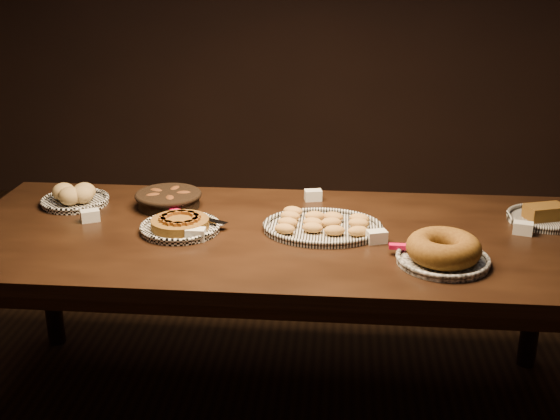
# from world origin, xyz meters

# --- Properties ---
(ground) EXTENTS (5.00, 5.00, 0.00)m
(ground) POSITION_xyz_m (0.00, 0.00, 0.00)
(ground) COLOR black
(ground) RESTS_ON ground
(buffet_table) EXTENTS (2.40, 1.00, 0.75)m
(buffet_table) POSITION_xyz_m (0.00, 0.00, 0.68)
(buffet_table) COLOR black
(buffet_table) RESTS_ON ground
(apple_tart_plate) EXTENTS (0.33, 0.30, 0.06)m
(apple_tart_plate) POSITION_xyz_m (-0.36, -0.02, 0.77)
(apple_tart_plate) COLOR white
(apple_tart_plate) RESTS_ON buffet_table
(madeleine_platter) EXTENTS (0.44, 0.36, 0.05)m
(madeleine_platter) POSITION_xyz_m (0.17, 0.04, 0.77)
(madeleine_platter) COLOR black
(madeleine_platter) RESTS_ON buffet_table
(bundt_cake_plate) EXTENTS (0.33, 0.31, 0.10)m
(bundt_cake_plate) POSITION_xyz_m (0.58, -0.22, 0.79)
(bundt_cake_plate) COLOR black
(bundt_cake_plate) RESTS_ON buffet_table
(croissant_basket) EXTENTS (0.31, 0.31, 0.07)m
(croissant_basket) POSITION_xyz_m (-0.47, 0.24, 0.79)
(croissant_basket) COLOR black
(croissant_basket) RESTS_ON buffet_table
(bread_roll_plate) EXTENTS (0.28, 0.28, 0.09)m
(bread_roll_plate) POSITION_xyz_m (-0.86, 0.23, 0.78)
(bread_roll_plate) COLOR white
(bread_roll_plate) RESTS_ON buffet_table
(loaf_plate) EXTENTS (0.29, 0.29, 0.07)m
(loaf_plate) POSITION_xyz_m (1.02, 0.20, 0.77)
(loaf_plate) COLOR black
(loaf_plate) RESTS_ON buffet_table
(tent_cards) EXTENTS (1.72, 0.52, 0.04)m
(tent_cards) POSITION_xyz_m (0.07, 0.06, 0.77)
(tent_cards) COLOR white
(tent_cards) RESTS_ON buffet_table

